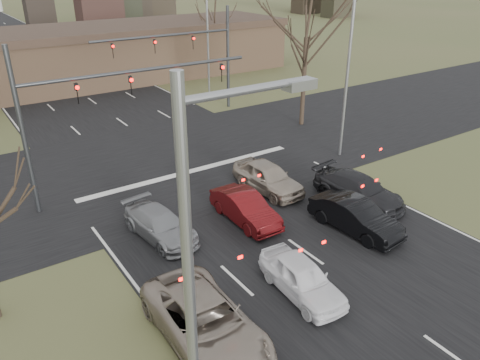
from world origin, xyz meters
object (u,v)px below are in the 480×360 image
(mast_arm_near, at_px, (91,100))
(car_charcoal_sedan, at_px, (359,190))
(building, at_px, (86,55))
(streetlight_right_far, at_px, (206,32))
(car_grey_ahead, at_px, (160,224))
(streetlight_left, at_px, (202,338))
(car_silver_suv, at_px, (205,322))
(car_red_ahead, at_px, (245,208))
(streetlight_right_near, at_px, (346,66))
(car_white_sedan, at_px, (302,278))
(car_silver_ahead, at_px, (268,177))
(car_black_hatch, at_px, (355,216))
(mast_arm_far, at_px, (197,49))

(mast_arm_near, relative_size, car_charcoal_sedan, 2.45)
(building, height_order, streetlight_right_far, streetlight_right_far)
(car_grey_ahead, bearing_deg, streetlight_left, -117.14)
(mast_arm_near, xyz_separation_m, car_silver_suv, (-0.81, -12.03, -4.31))
(streetlight_right_far, height_order, car_red_ahead, streetlight_right_far)
(mast_arm_near, relative_size, streetlight_right_near, 1.21)
(car_silver_suv, bearing_deg, car_white_sedan, 2.85)
(streetlight_right_near, xyz_separation_m, car_grey_ahead, (-13.36, -2.47, -4.96))
(car_charcoal_sedan, relative_size, car_silver_ahead, 1.10)
(streetlight_right_near, distance_m, car_grey_ahead, 14.47)
(car_grey_ahead, bearing_deg, car_white_sedan, -74.54)
(building, height_order, car_red_ahead, building)
(streetlight_right_near, bearing_deg, car_charcoal_sedan, -125.65)
(mast_arm_near, distance_m, streetlight_right_far, 20.20)
(car_black_hatch, bearing_deg, building, 86.68)
(mast_arm_near, bearing_deg, car_silver_ahead, -30.67)
(car_silver_suv, xyz_separation_m, car_white_sedan, (4.14, 0.11, -0.09))
(building, bearing_deg, car_black_hatch, -88.36)
(streetlight_left, height_order, car_silver_suv, streetlight_left)
(mast_arm_near, distance_m, car_white_sedan, 13.14)
(streetlight_right_far, bearing_deg, car_silver_suv, -120.54)
(car_silver_suv, height_order, car_silver_ahead, car_silver_ahead)
(mast_arm_far, bearing_deg, streetlight_right_near, -78.53)
(car_black_hatch, relative_size, car_red_ahead, 1.06)
(mast_arm_near, bearing_deg, building, 73.87)
(car_white_sedan, xyz_separation_m, car_grey_ahead, (-2.64, 6.45, -0.05))
(streetlight_right_near, height_order, car_black_hatch, streetlight_right_near)
(mast_arm_far, relative_size, car_silver_suv, 2.02)
(car_charcoal_sedan, bearing_deg, streetlight_right_far, 73.21)
(streetlight_right_far, bearing_deg, streetlight_right_near, -91.68)
(mast_arm_far, height_order, streetlight_right_far, streetlight_right_far)
(streetlight_right_near, relative_size, car_charcoal_sedan, 2.02)
(streetlight_left, relative_size, car_grey_ahead, 2.31)
(streetlight_left, distance_m, streetlight_right_near, 22.52)
(building, relative_size, streetlight_right_near, 4.24)
(mast_arm_near, xyz_separation_m, car_black_hatch, (8.23, -9.92, -4.34))
(car_grey_ahead, xyz_separation_m, car_silver_ahead, (6.76, 1.06, 0.14))
(mast_arm_far, xyz_separation_m, car_black_hatch, (-3.18, -19.92, -4.28))
(building, bearing_deg, car_silver_ahead, -89.58)
(building, xyz_separation_m, streetlight_right_far, (7.32, -11.00, 2.92))
(streetlight_left, height_order, car_silver_ahead, streetlight_left)
(streetlight_left, height_order, streetlight_right_far, same)
(streetlight_left, bearing_deg, car_silver_suv, 60.75)
(streetlight_left, xyz_separation_m, car_white_sedan, (6.92, 5.08, -4.91))
(streetlight_right_far, bearing_deg, mast_arm_near, -136.11)
(mast_arm_near, relative_size, car_silver_suv, 2.20)
(car_silver_suv, distance_m, car_white_sedan, 4.14)
(car_grey_ahead, bearing_deg, car_charcoal_sedan, -21.89)
(car_white_sedan, distance_m, car_black_hatch, 5.30)
(mast_arm_near, xyz_separation_m, streetlight_left, (-3.59, -17.00, 0.51))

